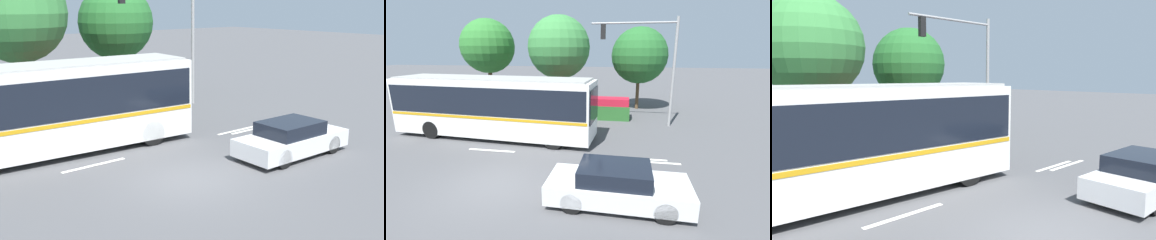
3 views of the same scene
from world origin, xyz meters
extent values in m
plane|color=#4C4C4F|center=(0.00, 0.00, 0.00)|extent=(140.00, 140.00, 0.00)
cube|color=silver|center=(-2.55, 5.24, 1.76)|extent=(11.49, 3.23, 3.02)
cube|color=black|center=(-2.55, 5.24, 2.25)|extent=(11.27, 3.26, 1.45)
cube|color=#C68C14|center=(-2.55, 5.24, 1.40)|extent=(11.38, 3.26, 0.14)
cube|color=black|center=(3.13, 4.85, 2.13)|extent=(0.20, 2.10, 1.69)
cube|color=#9D9D99|center=(-2.55, 5.24, 3.32)|extent=(11.03, 3.01, 0.10)
cylinder|color=black|center=(1.37, 6.06, 0.50)|extent=(1.02, 0.37, 1.00)
cylinder|color=black|center=(1.22, 3.90, 0.50)|extent=(1.02, 0.37, 1.00)
cube|color=silver|center=(4.50, -0.42, 0.50)|extent=(4.52, 1.90, 0.63)
cube|color=black|center=(4.38, -0.41, 1.06)|extent=(2.27, 1.64, 0.49)
cylinder|color=black|center=(5.90, 0.36, 0.34)|extent=(0.68, 0.23, 0.68)
cylinder|color=black|center=(3.17, 0.41, 0.34)|extent=(0.68, 0.23, 0.68)
cylinder|color=black|center=(3.14, -1.19, 0.34)|extent=(0.68, 0.23, 0.68)
cylinder|color=gray|center=(7.61, 9.13, 3.37)|extent=(0.18, 0.18, 6.73)
cylinder|color=gray|center=(5.03, 9.13, 6.40)|extent=(5.15, 0.12, 0.12)
cube|color=black|center=(3.19, 9.13, 5.90)|extent=(0.30, 0.22, 0.90)
cylinder|color=red|center=(3.19, 9.25, 6.20)|extent=(0.18, 0.02, 0.18)
cylinder|color=yellow|center=(3.19, 9.25, 5.90)|extent=(0.18, 0.02, 0.18)
cylinder|color=green|center=(3.19, 9.25, 5.60)|extent=(0.18, 0.02, 0.18)
cube|color=#286028|center=(1.92, 10.38, 0.50)|extent=(6.32, 1.29, 1.01)
cube|color=#B7192D|center=(1.92, 10.38, 1.26)|extent=(6.20, 1.22, 0.50)
cylinder|color=brown|center=(-0.55, 12.83, 1.61)|extent=(0.36, 0.36, 3.23)
sphere|color=#387F3D|center=(-0.55, 12.83, 5.00)|extent=(4.91, 4.91, 4.91)
cylinder|color=brown|center=(5.77, 14.16, 1.38)|extent=(0.27, 0.27, 2.76)
sphere|color=#236028|center=(5.77, 14.16, 4.37)|extent=(4.48, 4.48, 4.48)
cube|color=silver|center=(5.45, 3.32, 0.01)|extent=(2.40, 0.16, 0.01)
cube|color=silver|center=(-1.73, 3.16, 0.01)|extent=(2.40, 0.16, 0.01)
cube|color=silver|center=(5.97, 3.03, 0.01)|extent=(2.40, 0.16, 0.01)
camera|label=1|loc=(-8.95, -11.04, 5.51)|focal=44.23mm
camera|label=2|loc=(4.50, -8.06, 4.81)|focal=24.48mm
camera|label=3|loc=(-6.42, -4.21, 3.62)|focal=32.17mm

